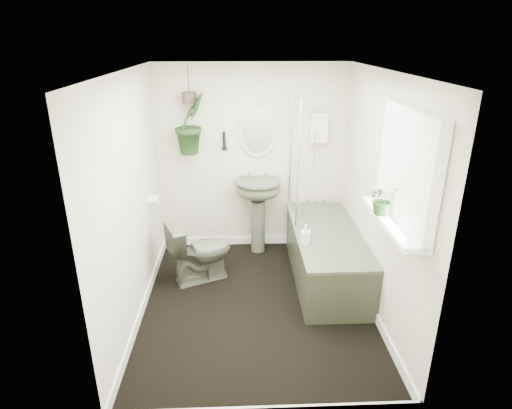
{
  "coord_description": "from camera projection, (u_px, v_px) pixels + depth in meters",
  "views": [
    {
      "loc": [
        -0.16,
        -3.7,
        2.58
      ],
      "look_at": [
        0.0,
        0.15,
        1.05
      ],
      "focal_mm": 30.0,
      "sensor_mm": 36.0,
      "label": 1
    }
  ],
  "objects": [
    {
      "name": "wall_left",
      "position": [
        131.0,
        202.0,
        3.92
      ],
      "size": [
        0.02,
        2.8,
        2.3
      ],
      "primitive_type": "cube",
      "color": "#EFE8CC",
      "rests_on": "ground"
    },
    {
      "name": "pedestal_sink",
      "position": [
        258.0,
        216.0,
        5.33
      ],
      "size": [
        0.6,
        0.52,
        0.95
      ],
      "primitive_type": null,
      "rotation": [
        0.0,
        0.0,
        -0.09
      ],
      "color": "#484D3B",
      "rests_on": "floor"
    },
    {
      "name": "window_recess",
      "position": [
        407.0,
        169.0,
        3.17
      ],
      "size": [
        0.08,
        1.0,
        0.9
      ],
      "primitive_type": "cube",
      "color": "white",
      "rests_on": "wall_right"
    },
    {
      "name": "toilet",
      "position": [
        201.0,
        251.0,
        4.74
      ],
      "size": [
        0.79,
        0.64,
        0.71
      ],
      "primitive_type": "imported",
      "rotation": [
        0.0,
        0.0,
        1.98
      ],
      "color": "#484D3B",
      "rests_on": "floor"
    },
    {
      "name": "skirting",
      "position": [
        257.0,
        301.0,
        4.37
      ],
      "size": [
        2.3,
        2.8,
        0.1
      ],
      "primitive_type": "cube",
      "color": "white",
      "rests_on": "floor"
    },
    {
      "name": "oval_mirror",
      "position": [
        257.0,
        132.0,
        5.11
      ],
      "size": [
        0.46,
        0.03,
        0.62
      ],
      "primitive_type": "ellipsoid",
      "color": "beige",
      "rests_on": "wall_back"
    },
    {
      "name": "bath_screen",
      "position": [
        294.0,
        158.0,
        4.85
      ],
      "size": [
        0.04,
        0.72,
        1.4
      ],
      "primitive_type": null,
      "color": "silver",
      "rests_on": "bathtub"
    },
    {
      "name": "sill_plant",
      "position": [
        383.0,
        199.0,
        3.37
      ],
      "size": [
        0.24,
        0.21,
        0.25
      ],
      "primitive_type": "imported",
      "rotation": [
        0.0,
        0.0,
        0.08
      ],
      "color": "black",
      "rests_on": "window_sill"
    },
    {
      "name": "soap_bottle",
      "position": [
        306.0,
        234.0,
        4.36
      ],
      "size": [
        0.12,
        0.12,
        0.21
      ],
      "primitive_type": "imported",
      "rotation": [
        0.0,
        0.0,
        -0.28
      ],
      "color": "black",
      "rests_on": "bathtub"
    },
    {
      "name": "wall_front",
      "position": [
        266.0,
        282.0,
        2.66
      ],
      "size": [
        2.3,
        0.02,
        2.3
      ],
      "primitive_type": "cube",
      "color": "#EFE8CC",
      "rests_on": "ground"
    },
    {
      "name": "floor",
      "position": [
        257.0,
        306.0,
        4.39
      ],
      "size": [
        2.3,
        2.8,
        0.02
      ],
      "primitive_type": "cube",
      "color": "black",
      "rests_on": "ground"
    },
    {
      "name": "hanging_pot",
      "position": [
        189.0,
        98.0,
        4.81
      ],
      "size": [
        0.16,
        0.16,
        0.12
      ],
      "primitive_type": "cylinder",
      "color": "#433429",
      "rests_on": "ceiling"
    },
    {
      "name": "window_blinds",
      "position": [
        401.0,
        169.0,
        3.17
      ],
      "size": [
        0.01,
        0.86,
        0.76
      ],
      "primitive_type": "cube",
      "color": "white",
      "rests_on": "wall_right"
    },
    {
      "name": "wall_right",
      "position": [
        380.0,
        199.0,
        4.01
      ],
      "size": [
        0.02,
        2.8,
        2.3
      ],
      "primitive_type": "cube",
      "color": "#EFE8CC",
      "rests_on": "ground"
    },
    {
      "name": "shower_box",
      "position": [
        319.0,
        128.0,
        5.09
      ],
      "size": [
        0.2,
        0.1,
        0.35
      ],
      "primitive_type": "cube",
      "color": "white",
      "rests_on": "wall_back"
    },
    {
      "name": "bathtub",
      "position": [
        326.0,
        255.0,
        4.78
      ],
      "size": [
        0.72,
        1.72,
        0.58
      ],
      "primitive_type": null,
      "color": "#484D3B",
      "rests_on": "floor"
    },
    {
      "name": "window_sill",
      "position": [
        391.0,
        221.0,
        3.32
      ],
      "size": [
        0.18,
        1.0,
        0.04
      ],
      "primitive_type": "cube",
      "color": "white",
      "rests_on": "wall_right"
    },
    {
      "name": "ceiling",
      "position": [
        257.0,
        70.0,
        3.54
      ],
      "size": [
        2.3,
        2.8,
        0.02
      ],
      "primitive_type": "cube",
      "color": "white",
      "rests_on": "ground"
    },
    {
      "name": "wall_back",
      "position": [
        252.0,
        159.0,
        5.27
      ],
      "size": [
        2.3,
        0.02,
        2.3
      ],
      "primitive_type": "cube",
      "color": "#EFE8CC",
      "rests_on": "ground"
    },
    {
      "name": "hanging_plant",
      "position": [
        191.0,
        123.0,
        4.92
      ],
      "size": [
        0.49,
        0.5,
        0.7
      ],
      "primitive_type": "imported",
      "rotation": [
        0.0,
        0.0,
        0.84
      ],
      "color": "black",
      "rests_on": "ceiling"
    },
    {
      "name": "toilet_roll_holder",
      "position": [
        153.0,
        200.0,
        4.66
      ],
      "size": [
        0.11,
        0.11,
        0.11
      ],
      "primitive_type": "cylinder",
      "rotation": [
        0.0,
        1.57,
        0.0
      ],
      "color": "white",
      "rests_on": "wall_left"
    },
    {
      "name": "wall_sconce",
      "position": [
        224.0,
        141.0,
        5.12
      ],
      "size": [
        0.04,
        0.04,
        0.22
      ],
      "primitive_type": "cylinder",
      "color": "black",
      "rests_on": "wall_back"
    }
  ]
}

